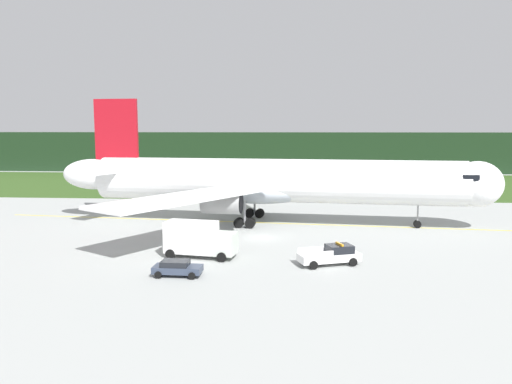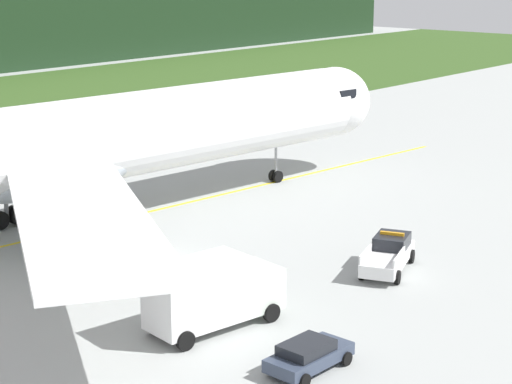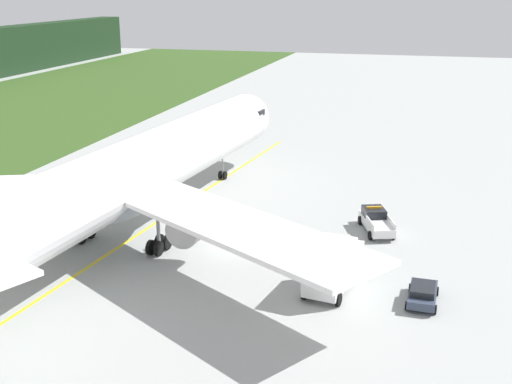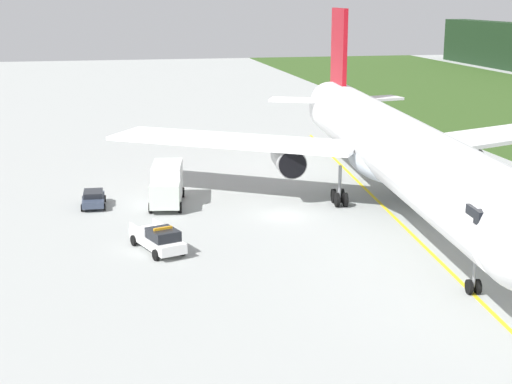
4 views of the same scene
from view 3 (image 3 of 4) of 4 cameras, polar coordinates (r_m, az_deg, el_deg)
name	(u,v)px [view 3 (image 3 of 4)]	position (r m, az deg, el deg)	size (l,w,h in m)	color
ground	(232,248)	(54.15, -2.05, -4.78)	(320.00, 320.00, 0.00)	#9EA29F
taxiway_centerline_main	(141,232)	(58.26, -9.73, -3.40)	(74.01, 0.30, 0.01)	yellow
airliner	(134,174)	(56.06, -10.35, 1.52)	(56.60, 46.52, 15.95)	white
ops_pickup_truck	(376,221)	(58.45, 10.13, -2.42)	(5.84, 3.66, 1.94)	white
catering_truck	(333,264)	(46.86, 6.56, -6.12)	(7.00, 3.57, 3.56)	silver
staff_car	(423,293)	(46.32, 13.96, -8.33)	(4.06, 2.09, 1.30)	#323C4F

